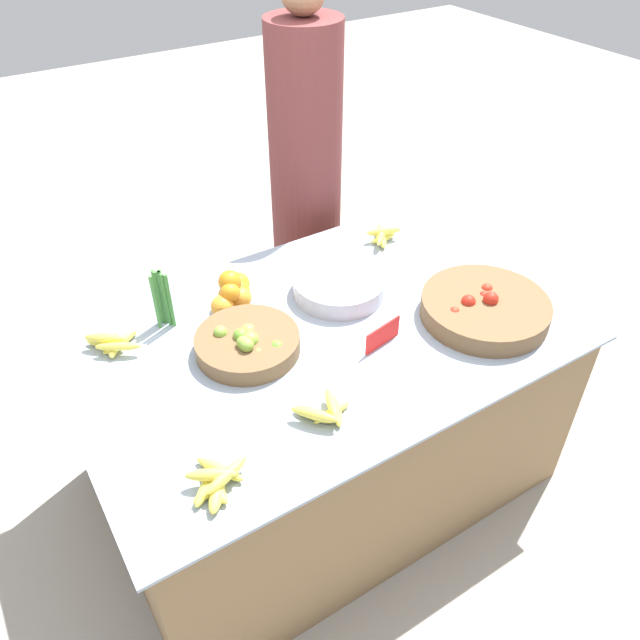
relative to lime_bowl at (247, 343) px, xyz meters
name	(u,v)px	position (x,y,z in m)	size (l,w,h in m)	color
ground_plane	(320,470)	(0.25, -0.04, -0.78)	(12.00, 12.00, 0.00)	#A39E93
market_table	(320,408)	(0.25, -0.04, -0.40)	(1.65, 1.09, 0.74)	olive
lime_bowl	(247,343)	(0.00, 0.00, 0.00)	(0.34, 0.34, 0.10)	brown
tomato_basket	(485,308)	(0.77, -0.27, 0.00)	(0.44, 0.44, 0.11)	brown
orange_pile	(234,292)	(0.08, 0.25, 0.02)	(0.19, 0.19, 0.14)	orange
metal_bowl	(339,285)	(0.42, 0.11, 0.00)	(0.33, 0.33, 0.07)	#B7B7BF
price_sign	(383,335)	(0.39, -0.21, 0.01)	(0.15, 0.04, 0.08)	red
veg_bundle	(162,299)	(-0.17, 0.27, 0.07)	(0.06, 0.06, 0.21)	#4C8E42
banana_bunch_front_center	(324,411)	(0.05, -0.37, -0.01)	(0.18, 0.15, 0.05)	#EFDB4C
banana_bunch_front_left	(382,235)	(0.77, 0.31, -0.01)	(0.16, 0.17, 0.06)	#EFDB4C
banana_bunch_back_center	(216,481)	(-0.31, -0.43, -0.01)	(0.18, 0.20, 0.06)	#EFDB4C
banana_bunch_middle_right	(111,343)	(-0.37, 0.24, -0.01)	(0.18, 0.17, 0.06)	#EFDB4C
vendor_person	(306,193)	(0.69, 0.77, 0.01)	(0.31, 0.31, 1.68)	brown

